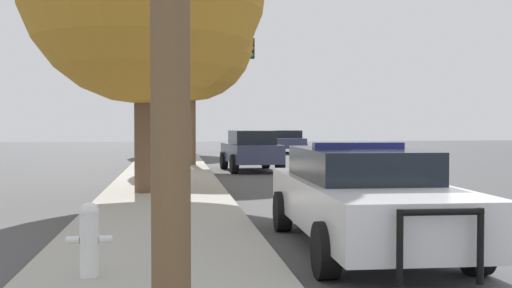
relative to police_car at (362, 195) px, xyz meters
The scene contains 8 objects.
sidewalk_left 2.98m from the police_car, behind, with size 3.00×110.00×0.13m.
police_car is the anchor object (origin of this frame).
fire_hydrant 3.97m from the police_car, 153.58° to the right, with size 0.49×0.21×0.80m.
traffic_light 19.89m from the police_car, 93.20° to the left, with size 3.37×0.35×5.58m.
car_background_midblock 14.98m from the police_car, 89.12° to the left, with size 2.13×4.04×1.52m.
car_background_oncoming 29.68m from the police_car, 81.86° to the left, with size 2.27×4.13×1.36m.
tree_sidewalk_far 30.87m from the police_car, 95.26° to the left, with size 5.12×5.12×7.82m.
tree_sidewalk_mid 17.47m from the police_car, 96.52° to the left, with size 4.95×4.95×7.49m.
Camera 1 is at (-4.90, -8.29, 1.78)m, focal length 45.00 mm.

